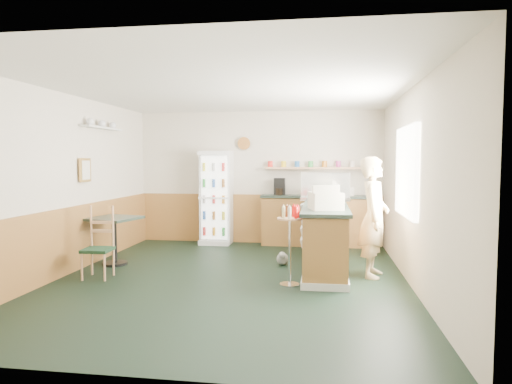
% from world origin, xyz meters
% --- Properties ---
extents(ground, '(6.00, 6.00, 0.00)m').
position_xyz_m(ground, '(0.00, 0.00, 0.00)').
color(ground, black).
rests_on(ground, ground).
extents(room_envelope, '(5.04, 6.02, 2.72)m').
position_xyz_m(room_envelope, '(-0.23, 0.73, 1.52)').
color(room_envelope, beige).
rests_on(room_envelope, ground).
extents(service_counter, '(0.68, 3.01, 1.01)m').
position_xyz_m(service_counter, '(1.35, 1.07, 0.46)').
color(service_counter, olive).
rests_on(service_counter, ground).
extents(back_counter, '(2.24, 0.42, 1.69)m').
position_xyz_m(back_counter, '(1.19, 2.80, 0.55)').
color(back_counter, olive).
rests_on(back_counter, ground).
extents(drinks_fridge, '(0.62, 0.53, 1.89)m').
position_xyz_m(drinks_fridge, '(-0.84, 2.74, 0.95)').
color(drinks_fridge, silver).
rests_on(drinks_fridge, ground).
extents(display_case, '(0.84, 0.44, 0.48)m').
position_xyz_m(display_case, '(1.35, 1.71, 1.25)').
color(display_case, silver).
rests_on(display_case, service_counter).
extents(cash_register, '(0.52, 0.53, 0.24)m').
position_xyz_m(cash_register, '(1.35, 0.19, 1.13)').
color(cash_register, beige).
rests_on(cash_register, service_counter).
extents(shopkeeper, '(0.53, 0.66, 1.76)m').
position_xyz_m(shopkeeper, '(2.05, 0.48, 0.88)').
color(shopkeeper, tan).
rests_on(shopkeeper, ground).
extents(condiment_stand, '(0.35, 0.35, 1.08)m').
position_xyz_m(condiment_stand, '(0.87, -0.17, 0.71)').
color(condiment_stand, silver).
rests_on(condiment_stand, ground).
extents(newspaper_rack, '(0.09, 0.47, 0.74)m').
position_xyz_m(newspaper_rack, '(0.99, 1.38, 0.60)').
color(newspaper_rack, black).
rests_on(newspaper_rack, ground).
extents(cafe_table, '(0.86, 0.86, 0.78)m').
position_xyz_m(cafe_table, '(-2.05, 0.64, 0.55)').
color(cafe_table, black).
rests_on(cafe_table, ground).
extents(cafe_chair, '(0.41, 0.41, 1.04)m').
position_xyz_m(cafe_chair, '(-1.90, -0.11, 0.54)').
color(cafe_chair, '#15301C').
rests_on(cafe_chair, ground).
extents(dog_doorstop, '(0.20, 0.25, 0.24)m').
position_xyz_m(dog_doorstop, '(0.67, 1.01, 0.11)').
color(dog_doorstop, gray).
rests_on(dog_doorstop, ground).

